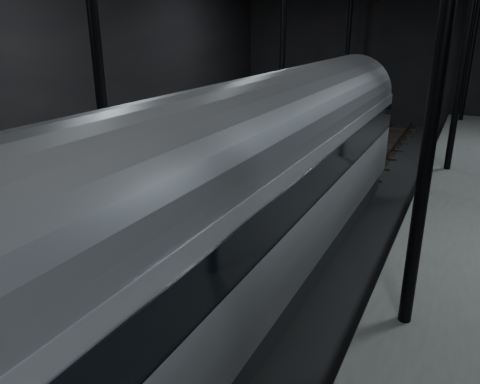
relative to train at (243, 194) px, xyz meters
The scene contains 6 objects.
ground 4.91m from the train, 90.00° to the left, with size 44.00×44.00×0.00m, color black.
platform_left 8.81m from the train, 152.96° to the left, with size 9.00×43.80×1.00m, color #52524F.
tactile_strip 5.43m from the train, 130.33° to the left, with size 0.50×43.80×0.01m, color olive.
track 4.87m from the train, 90.00° to the left, with size 2.40×43.00×0.24m.
train is the anchor object (origin of this frame).
woman 6.96m from the train, 141.25° to the left, with size 0.66×0.44×1.82m, color tan.
Camera 1 is at (4.42, -12.84, 6.73)m, focal length 35.00 mm.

